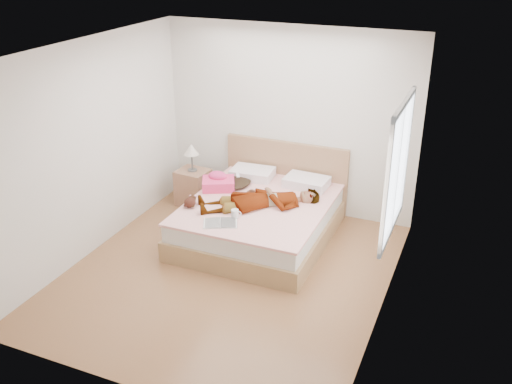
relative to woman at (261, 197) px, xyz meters
The scene contains 11 objects.
ground 1.10m from the woman, 92.72° to the right, with size 4.00×4.00×0.00m, color #56321A.
woman is the anchor object (origin of this frame).
hair 0.73m from the woman, 141.71° to the left, with size 0.44×0.53×0.08m, color black.
phone 0.64m from the woman, 141.34° to the left, with size 0.04×0.09×0.01m, color silver.
room_shell 2.03m from the woman, 19.21° to the right, with size 4.00×4.00×4.00m.
bed 0.37m from the woman, 108.04° to the left, with size 1.80×2.08×1.00m.
towel 0.76m from the woman, 161.07° to the left, with size 0.53×0.49×0.22m.
magazine 0.72m from the woman, 109.97° to the right, with size 0.48×0.41×0.02m.
coffee_mug 0.48m from the woman, 108.06° to the right, with size 0.14×0.10×0.10m.
plush_toy 0.89m from the woman, 153.54° to the right, with size 0.17×0.24×0.13m.
nightstand 1.49m from the woman, 155.08° to the left, with size 0.47×0.42×0.94m.
Camera 1 is at (2.52, -5.13, 3.68)m, focal length 40.00 mm.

